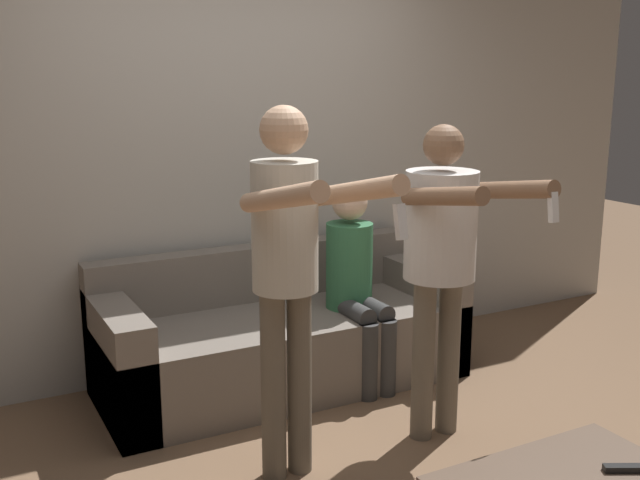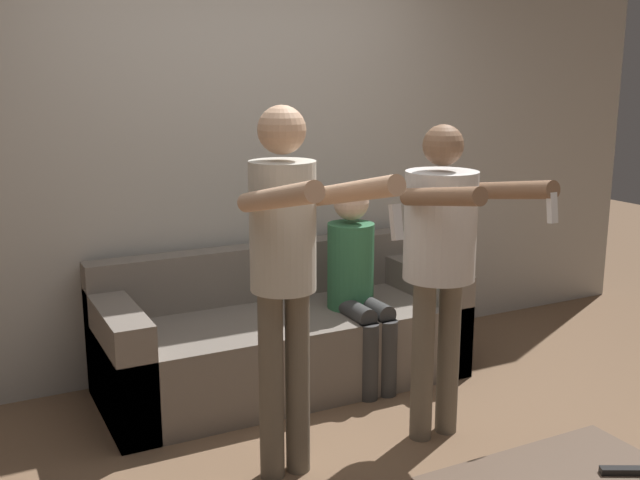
{
  "view_description": "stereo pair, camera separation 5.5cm",
  "coord_description": "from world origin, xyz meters",
  "views": [
    {
      "loc": [
        -1.62,
        -2.61,
        1.79
      ],
      "look_at": [
        0.12,
        0.65,
        0.96
      ],
      "focal_mm": 42.0,
      "sensor_mm": 36.0,
      "label": 1
    },
    {
      "loc": [
        -1.57,
        -2.63,
        1.79
      ],
      "look_at": [
        0.12,
        0.65,
        0.96
      ],
      "focal_mm": 42.0,
      "sensor_mm": 36.0,
      "label": 2
    }
  ],
  "objects": [
    {
      "name": "person_seated",
      "position": [
        0.51,
        0.95,
        0.63
      ],
      "size": [
        0.27,
        0.51,
        1.16
      ],
      "color": "#383838",
      "rests_on": "ground_plane"
    },
    {
      "name": "person_standing_left",
      "position": [
        -0.29,
        0.16,
        1.03
      ],
      "size": [
        0.41,
        0.79,
        1.66
      ],
      "color": "#6B6051",
      "rests_on": "ground_plane"
    },
    {
      "name": "person_standing_right",
      "position": [
        0.53,
        0.18,
        0.98
      ],
      "size": [
        0.47,
        0.71,
        1.55
      ],
      "color": "#6B6051",
      "rests_on": "ground_plane"
    },
    {
      "name": "ground_plane",
      "position": [
        0.0,
        0.0,
        0.0
      ],
      "size": [
        14.0,
        14.0,
        0.0
      ],
      "primitive_type": "plane",
      "color": "brown"
    },
    {
      "name": "couch",
      "position": [
        0.12,
        1.14,
        0.28
      ],
      "size": [
        2.09,
        0.83,
        0.77
      ],
      "color": "slate",
      "rests_on": "ground_plane"
    },
    {
      "name": "remote_on_table",
      "position": [
        0.54,
        -0.93,
        0.37
      ],
      "size": [
        0.15,
        0.1,
        0.02
      ],
      "color": "black",
      "rests_on": "coffee_table"
    },
    {
      "name": "wall_back",
      "position": [
        0.0,
        1.59,
        1.35
      ],
      "size": [
        6.4,
        0.06,
        2.7
      ],
      "color": "#B7B2A8",
      "rests_on": "ground_plane"
    }
  ]
}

